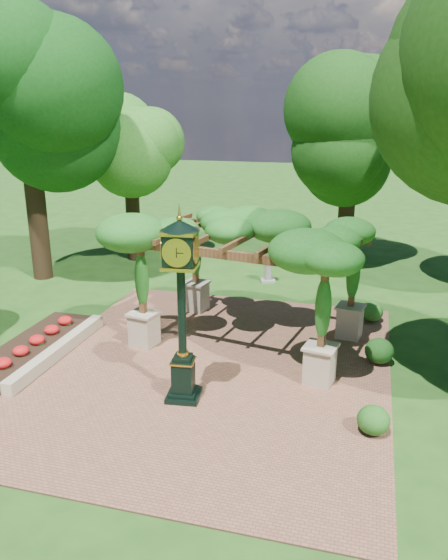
# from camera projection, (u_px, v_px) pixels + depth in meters

# --- Properties ---
(ground) EXTENTS (120.00, 120.00, 0.00)m
(ground) POSITION_uv_depth(u_px,v_px,m) (200.00, 384.00, 14.77)
(ground) COLOR #1E4714
(ground) RESTS_ON ground
(brick_plaza) EXTENTS (10.00, 12.00, 0.04)m
(brick_plaza) POSITION_uv_depth(u_px,v_px,m) (210.00, 367.00, 15.68)
(brick_plaza) COLOR brown
(brick_plaza) RESTS_ON ground
(border_wall) EXTENTS (0.35, 5.00, 0.40)m
(border_wall) POSITION_uv_depth(u_px,v_px,m) (58.00, 351.00, 16.32)
(border_wall) COLOR #C6B793
(border_wall) RESTS_ON ground
(flower_bed) EXTENTS (1.50, 5.00, 0.36)m
(flower_bed) POSITION_uv_depth(u_px,v_px,m) (32.00, 348.00, 16.55)
(flower_bed) COLOR red
(flower_bed) RESTS_ON ground
(pedestal_clock) EXTENTS (1.04, 1.04, 4.75)m
(pedestal_clock) POSITION_uv_depth(u_px,v_px,m) (181.00, 295.00, 13.17)
(pedestal_clock) COLOR black
(pedestal_clock) RESTS_ON brick_plaza
(pergola) EXTENTS (7.17, 5.21, 4.12)m
(pergola) POSITION_uv_depth(u_px,v_px,m) (250.00, 239.00, 16.43)
(pergola) COLOR #BBA88B
(pergola) RESTS_ON brick_plaza
(sundial) EXTENTS (0.75, 0.75, 1.09)m
(sundial) POSITION_uv_depth(u_px,v_px,m) (268.00, 271.00, 23.23)
(sundial) COLOR gray
(sundial) RESTS_ON ground
(shrub_front) EXTENTS (0.85, 0.85, 0.68)m
(shrub_front) POSITION_uv_depth(u_px,v_px,m) (374.00, 420.00, 12.41)
(shrub_front) COLOR #205518
(shrub_front) RESTS_ON brick_plaza
(shrub_mid) EXTENTS (0.96, 0.96, 0.75)m
(shrub_mid) POSITION_uv_depth(u_px,v_px,m) (379.00, 351.00, 15.82)
(shrub_mid) COLOR #194814
(shrub_mid) RESTS_ON brick_plaza
(shrub_back) EXTENTS (1.03, 1.03, 0.70)m
(shrub_back) POSITION_uv_depth(u_px,v_px,m) (372.00, 312.00, 18.89)
(shrub_back) COLOR #2A6A1E
(shrub_back) RESTS_ON brick_plaza
(tree_west_near) EXTENTS (5.39, 5.39, 10.81)m
(tree_west_near) POSITION_uv_depth(u_px,v_px,m) (25.00, 100.00, 21.70)
(tree_west_near) COLOR #302013
(tree_west_near) RESTS_ON ground
(tree_west_far) EXTENTS (3.54, 3.54, 7.89)m
(tree_west_far) POSITION_uv_depth(u_px,v_px,m) (130.00, 147.00, 25.22)
(tree_west_far) COLOR black
(tree_west_far) RESTS_ON ground
(tree_north) EXTENTS (4.46, 4.46, 8.81)m
(tree_north) POSITION_uv_depth(u_px,v_px,m) (352.00, 133.00, 24.42)
(tree_north) COLOR black
(tree_north) RESTS_ON ground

